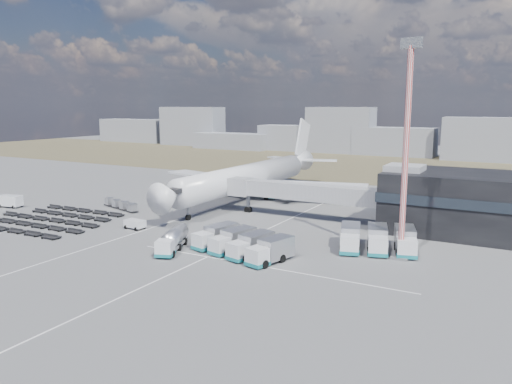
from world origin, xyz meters
The scene contains 16 objects.
ground centered at (0.00, 0.00, 0.00)m, with size 420.00×420.00×0.00m, color #565659.
grass_strip centered at (0.00, 110.00, 0.01)m, with size 420.00×90.00×0.01m, color brown.
lane_markings centered at (9.77, 3.00, 0.01)m, with size 47.12×110.00×0.01m.
terminal centered at (47.77, 23.96, 5.25)m, with size 30.40×16.40×11.00m.
jet_bridge centered at (15.90, 20.42, 5.05)m, with size 30.30×3.80×7.05m.
airliner centered at (0.00, 32.38, 5.29)m, with size 51.59×64.53×17.62m.
skyline centered at (-0.50, 149.98, 8.27)m, with size 307.79×24.97×22.90m.
fuel_tanker centered at (9.67, -7.78, 1.53)m, with size 5.70×9.69×3.06m.
pushback_tug centered at (-4.00, -0.80, 0.79)m, with size 3.56×2.00×1.57m, color silver.
utility_van centered at (-39.36, 0.60, 1.26)m, with size 4.79×2.17×2.52m, color silver.
catering_truck centered at (2.95, 36.79, 1.30)m, with size 4.19×5.97×2.53m.
service_trucks_near centered at (19.52, -4.60, 1.64)m, with size 15.02×10.65×3.02m.
service_trucks_far centered at (36.01, 6.38, 1.74)m, with size 12.40×10.68×3.21m.
uld_row centered at (-18.02, 10.28, 0.95)m, with size 11.37×4.69×1.58m.
baggage_dollies centered at (-21.93, -4.32, 0.37)m, with size 24.99×19.63×0.74m.
floodlight_mast centered at (39.81, 4.43, 14.84)m, with size 2.82×2.29×29.60m.
Camera 1 is at (54.52, -63.56, 21.05)m, focal length 35.00 mm.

